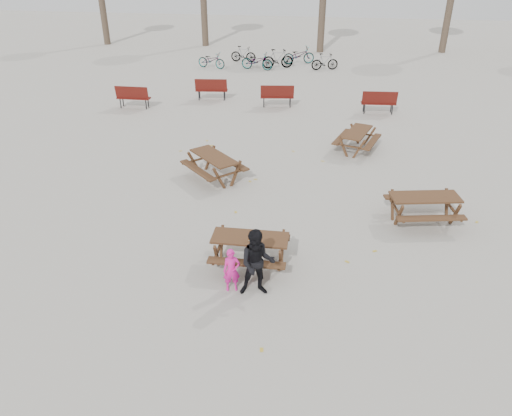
# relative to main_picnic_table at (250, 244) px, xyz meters

# --- Properties ---
(ground) EXTENTS (80.00, 80.00, 0.00)m
(ground) POSITION_rel_main_picnic_table_xyz_m (0.00, 0.00, -0.59)
(ground) COLOR gray
(ground) RESTS_ON ground
(main_picnic_table) EXTENTS (1.80, 1.45, 0.78)m
(main_picnic_table) POSITION_rel_main_picnic_table_xyz_m (0.00, 0.00, 0.00)
(main_picnic_table) COLOR #331C12
(main_picnic_table) RESTS_ON ground
(food_tray) EXTENTS (0.18, 0.11, 0.03)m
(food_tray) POSITION_rel_main_picnic_table_xyz_m (0.13, -0.15, 0.21)
(food_tray) COLOR white
(food_tray) RESTS_ON main_picnic_table
(bread_roll) EXTENTS (0.14, 0.06, 0.05)m
(bread_roll) POSITION_rel_main_picnic_table_xyz_m (0.13, -0.15, 0.25)
(bread_roll) COLOR tan
(bread_roll) RESTS_ON food_tray
(soda_bottle) EXTENTS (0.07, 0.07, 0.17)m
(soda_bottle) POSITION_rel_main_picnic_table_xyz_m (0.02, -0.16, 0.26)
(soda_bottle) COLOR silver
(soda_bottle) RESTS_ON main_picnic_table
(child) EXTENTS (0.43, 0.34, 1.05)m
(child) POSITION_rel_main_picnic_table_xyz_m (-0.26, -1.02, -0.06)
(child) COLOR #E01C8E
(child) RESTS_ON ground
(adult) EXTENTS (0.87, 0.73, 1.60)m
(adult) POSITION_rel_main_picnic_table_xyz_m (0.31, -1.06, 0.21)
(adult) COLOR black
(adult) RESTS_ON ground
(picnic_table_east) EXTENTS (2.07, 1.79, 0.79)m
(picnic_table_east) POSITION_rel_main_picnic_table_xyz_m (4.39, 2.65, -0.19)
(picnic_table_east) COLOR #331C12
(picnic_table_east) RESTS_ON ground
(picnic_table_north) EXTENTS (2.36, 2.37, 0.80)m
(picnic_table_north) POSITION_rel_main_picnic_table_xyz_m (-1.85, 4.55, -0.19)
(picnic_table_north) COLOR #331C12
(picnic_table_north) RESTS_ON ground
(picnic_table_far) EXTENTS (1.85, 2.06, 0.74)m
(picnic_table_far) POSITION_rel_main_picnic_table_xyz_m (2.78, 7.61, -0.22)
(picnic_table_far) COLOR #331C12
(picnic_table_far) RESTS_ON ground
(park_bench_row) EXTENTS (12.46, 2.28, 1.03)m
(park_bench_row) POSITION_rel_main_picnic_table_xyz_m (-1.90, 12.20, -0.07)
(park_bench_row) COLOR #5E1812
(park_bench_row) RESTS_ON ground
(bicycle_row) EXTENTS (8.27, 2.92, 1.09)m
(bicycle_row) POSITION_rel_main_picnic_table_xyz_m (-1.88, 19.89, -0.10)
(bicycle_row) COLOR black
(bicycle_row) RESTS_ON ground
(fallen_leaves) EXTENTS (11.00, 11.00, 0.01)m
(fallen_leaves) POSITION_rel_main_picnic_table_xyz_m (0.50, 2.50, -0.58)
(fallen_leaves) COLOR gold
(fallen_leaves) RESTS_ON ground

